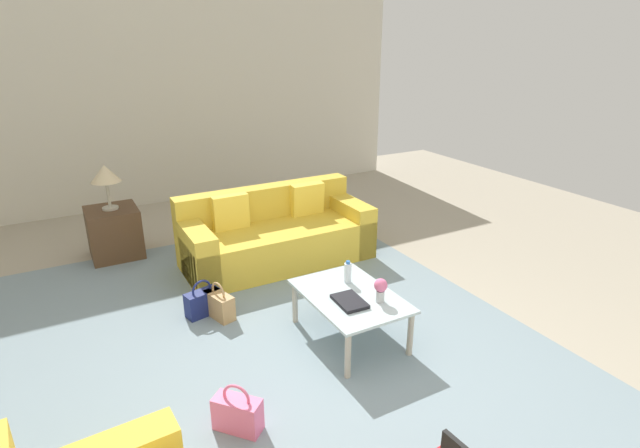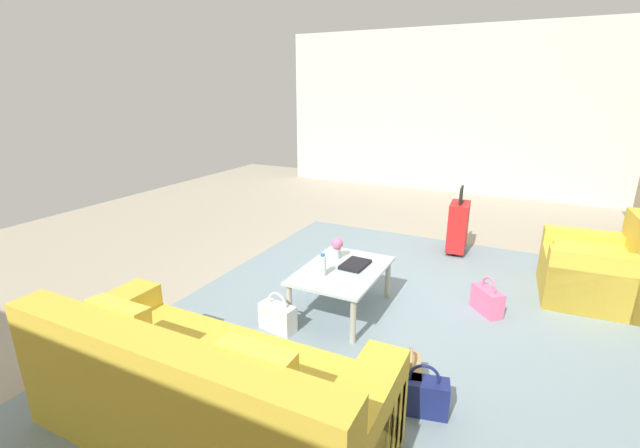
# 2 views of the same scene
# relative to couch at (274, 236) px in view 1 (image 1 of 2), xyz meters

# --- Properties ---
(ground_plane) EXTENTS (12.00, 12.00, 0.00)m
(ground_plane) POSITION_rel_couch_xyz_m (-2.19, 0.60, -0.29)
(ground_plane) COLOR #A89E89
(wall_right) EXTENTS (0.12, 8.00, 3.10)m
(wall_right) POSITION_rel_couch_xyz_m (2.87, 0.60, 1.26)
(wall_right) COLOR beige
(wall_right) RESTS_ON ground
(area_rug) EXTENTS (5.20, 4.40, 0.01)m
(area_rug) POSITION_rel_couch_xyz_m (-1.59, 0.80, -0.29)
(area_rug) COLOR gray
(area_rug) RESTS_ON ground
(couch) EXTENTS (0.90, 2.11, 0.83)m
(couch) POSITION_rel_couch_xyz_m (0.00, 0.00, 0.00)
(couch) COLOR gold
(couch) RESTS_ON ground
(coffee_table) EXTENTS (1.00, 0.70, 0.42)m
(coffee_table) POSITION_rel_couch_xyz_m (-1.79, 0.10, 0.07)
(coffee_table) COLOR silver
(coffee_table) RESTS_ON ground
(water_bottle) EXTENTS (0.06, 0.06, 0.20)m
(water_bottle) POSITION_rel_couch_xyz_m (-1.59, -0.00, 0.22)
(water_bottle) COLOR silver
(water_bottle) RESTS_ON coffee_table
(coffee_table_book) EXTENTS (0.31, 0.23, 0.03)m
(coffee_table_book) POSITION_rel_couch_xyz_m (-1.91, 0.18, 0.14)
(coffee_table_book) COLOR black
(coffee_table_book) RESTS_ON coffee_table
(flower_vase) EXTENTS (0.11, 0.11, 0.21)m
(flower_vase) POSITION_rel_couch_xyz_m (-2.01, -0.05, 0.25)
(flower_vase) COLOR #B2B7BC
(flower_vase) RESTS_ON coffee_table
(side_table) EXTENTS (0.56, 0.56, 0.58)m
(side_table) POSITION_rel_couch_xyz_m (1.01, 1.60, -0.00)
(side_table) COLOR #513823
(side_table) RESTS_ON ground
(table_lamp) EXTENTS (0.33, 0.33, 0.52)m
(table_lamp) POSITION_rel_couch_xyz_m (1.01, 1.60, 0.69)
(table_lamp) COLOR #ADA899
(table_lamp) RESTS_ON side_table
(handbag_tan) EXTENTS (0.35, 0.22, 0.36)m
(handbag_tan) POSITION_rel_couch_xyz_m (-0.93, 0.97, -0.17)
(handbag_tan) COLOR tan
(handbag_tan) RESTS_ON ground
(handbag_white) EXTENTS (0.19, 0.34, 0.36)m
(handbag_white) POSITION_rel_couch_xyz_m (-1.23, -0.25, -0.17)
(handbag_white) COLOR white
(handbag_white) RESTS_ON ground
(handbag_navy) EXTENTS (0.21, 0.34, 0.36)m
(handbag_navy) POSITION_rel_couch_xyz_m (-0.81, 1.09, -0.17)
(handbag_navy) COLOR navy
(handbag_navy) RESTS_ON ground
(handbag_pink) EXTENTS (0.33, 0.32, 0.36)m
(handbag_pink) POSITION_rel_couch_xyz_m (-2.35, 1.32, -0.17)
(handbag_pink) COLOR pink
(handbag_pink) RESTS_ON ground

